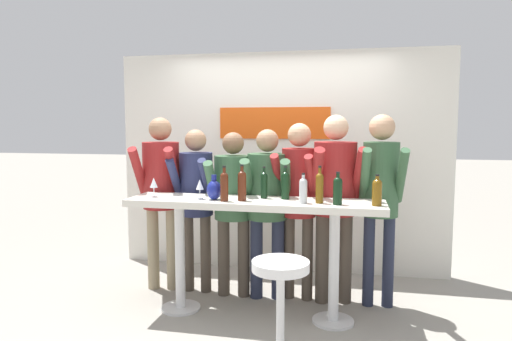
{
  "coord_description": "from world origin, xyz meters",
  "views": [
    {
      "loc": [
        0.83,
        -3.85,
        1.7
      ],
      "look_at": [
        0.0,
        0.08,
        1.3
      ],
      "focal_mm": 32.0,
      "sensor_mm": 36.0,
      "label": 1
    }
  ],
  "objects_px": {
    "person_far_left": "(161,184)",
    "wine_bottle_4": "(303,189)",
    "wine_bottle_1": "(242,184)",
    "wine_bottle_5": "(285,184)",
    "tasting_table": "(254,221)",
    "wine_bottle_2": "(224,185)",
    "person_center_right": "(299,190)",
    "wine_bottle_0": "(377,191)",
    "person_center_left": "(233,196)",
    "bar_stool": "(280,295)",
    "wine_bottle_6": "(264,184)",
    "person_far_right": "(381,187)",
    "wine_glass_1": "(154,183)",
    "decorative_vase": "(214,190)",
    "person_center": "(267,196)",
    "wine_bottle_7": "(338,189)",
    "wine_bottle_3": "(320,186)",
    "person_left": "(196,192)",
    "wine_glass_0": "(200,185)",
    "person_right": "(335,188)"
  },
  "relations": [
    {
      "from": "person_far_left",
      "to": "wine_bottle_4",
      "type": "distance_m",
      "value": 1.6
    },
    {
      "from": "wine_bottle_1",
      "to": "wine_bottle_5",
      "type": "height_order",
      "value": "wine_bottle_1"
    },
    {
      "from": "tasting_table",
      "to": "wine_bottle_2",
      "type": "bearing_deg",
      "value": -152.25
    },
    {
      "from": "person_center_right",
      "to": "wine_bottle_0",
      "type": "height_order",
      "value": "person_center_right"
    },
    {
      "from": "person_center_left",
      "to": "wine_bottle_2",
      "type": "distance_m",
      "value": 0.58
    },
    {
      "from": "person_center_left",
      "to": "bar_stool",
      "type": "bearing_deg",
      "value": -63.8
    },
    {
      "from": "wine_bottle_6",
      "to": "wine_bottle_0",
      "type": "bearing_deg",
      "value": -10.66
    },
    {
      "from": "person_far_right",
      "to": "wine_bottle_4",
      "type": "bearing_deg",
      "value": -144.61
    },
    {
      "from": "wine_glass_1",
      "to": "decorative_vase",
      "type": "height_order",
      "value": "decorative_vase"
    },
    {
      "from": "wine_bottle_5",
      "to": "decorative_vase",
      "type": "xyz_separation_m",
      "value": [
        -0.61,
        -0.16,
        -0.05
      ]
    },
    {
      "from": "person_center",
      "to": "wine_bottle_6",
      "type": "height_order",
      "value": "person_center"
    },
    {
      "from": "tasting_table",
      "to": "decorative_vase",
      "type": "xyz_separation_m",
      "value": [
        -0.34,
        -0.07,
        0.28
      ]
    },
    {
      "from": "wine_bottle_0",
      "to": "wine_glass_1",
      "type": "bearing_deg",
      "value": 178.79
    },
    {
      "from": "wine_bottle_1",
      "to": "wine_bottle_7",
      "type": "distance_m",
      "value": 0.81
    },
    {
      "from": "person_center",
      "to": "wine_bottle_3",
      "type": "xyz_separation_m",
      "value": [
        0.53,
        -0.48,
        0.17
      ]
    },
    {
      "from": "person_center_right",
      "to": "decorative_vase",
      "type": "bearing_deg",
      "value": -134.96
    },
    {
      "from": "wine_bottle_0",
      "to": "wine_bottle_2",
      "type": "bearing_deg",
      "value": -177.96
    },
    {
      "from": "person_center_left",
      "to": "person_left",
      "type": "bearing_deg",
      "value": 170.91
    },
    {
      "from": "person_center",
      "to": "wine_bottle_0",
      "type": "distance_m",
      "value": 1.13
    },
    {
      "from": "wine_bottle_2",
      "to": "person_center_right",
      "type": "bearing_deg",
      "value": 46.29
    },
    {
      "from": "person_center_left",
      "to": "wine_bottle_5",
      "type": "relative_size",
      "value": 5.54
    },
    {
      "from": "wine_bottle_3",
      "to": "wine_bottle_5",
      "type": "height_order",
      "value": "wine_bottle_3"
    },
    {
      "from": "person_center",
      "to": "wine_bottle_2",
      "type": "height_order",
      "value": "person_center"
    },
    {
      "from": "wine_bottle_2",
      "to": "wine_bottle_7",
      "type": "distance_m",
      "value": 0.96
    },
    {
      "from": "wine_bottle_6",
      "to": "wine_bottle_7",
      "type": "distance_m",
      "value": 0.68
    },
    {
      "from": "wine_bottle_0",
      "to": "wine_glass_0",
      "type": "relative_size",
      "value": 1.44
    },
    {
      "from": "wine_bottle_1",
      "to": "wine_bottle_5",
      "type": "relative_size",
      "value": 1.07
    },
    {
      "from": "tasting_table",
      "to": "wine_bottle_7",
      "type": "height_order",
      "value": "wine_bottle_7"
    },
    {
      "from": "wine_bottle_6",
      "to": "person_left",
      "type": "bearing_deg",
      "value": 154.55
    },
    {
      "from": "wine_bottle_3",
      "to": "wine_glass_1",
      "type": "distance_m",
      "value": 1.49
    },
    {
      "from": "wine_bottle_3",
      "to": "person_right",
      "type": "bearing_deg",
      "value": 77.58
    },
    {
      "from": "person_center_left",
      "to": "person_center_right",
      "type": "xyz_separation_m",
      "value": [
        0.64,
        0.05,
        0.07
      ]
    },
    {
      "from": "person_center",
      "to": "wine_bottle_5",
      "type": "bearing_deg",
      "value": -61.6
    },
    {
      "from": "wine_bottle_0",
      "to": "wine_glass_1",
      "type": "distance_m",
      "value": 1.96
    },
    {
      "from": "bar_stool",
      "to": "person_center_right",
      "type": "relative_size",
      "value": 0.43
    },
    {
      "from": "bar_stool",
      "to": "wine_bottle_1",
      "type": "relative_size",
      "value": 2.37
    },
    {
      "from": "bar_stool",
      "to": "wine_bottle_4",
      "type": "bearing_deg",
      "value": 82.75
    },
    {
      "from": "bar_stool",
      "to": "wine_bottle_3",
      "type": "distance_m",
      "value": 1.01
    },
    {
      "from": "wine_bottle_0",
      "to": "wine_bottle_5",
      "type": "relative_size",
      "value": 0.87
    },
    {
      "from": "wine_bottle_3",
      "to": "decorative_vase",
      "type": "relative_size",
      "value": 1.43
    },
    {
      "from": "person_right",
      "to": "wine_glass_1",
      "type": "relative_size",
      "value": 10.14
    },
    {
      "from": "person_far_left",
      "to": "person_center",
      "type": "height_order",
      "value": "person_far_left"
    },
    {
      "from": "person_far_right",
      "to": "decorative_vase",
      "type": "relative_size",
      "value": 8.17
    },
    {
      "from": "wine_bottle_0",
      "to": "wine_bottle_5",
      "type": "bearing_deg",
      "value": 167.11
    },
    {
      "from": "person_right",
      "to": "person_far_right",
      "type": "relative_size",
      "value": 1.0
    },
    {
      "from": "wine_bottle_3",
      "to": "person_center_right",
      "type": "bearing_deg",
      "value": 114.11
    },
    {
      "from": "wine_glass_0",
      "to": "wine_bottle_6",
      "type": "bearing_deg",
      "value": 17.47
    },
    {
      "from": "person_left",
      "to": "wine_bottle_6",
      "type": "bearing_deg",
      "value": -26.11
    },
    {
      "from": "person_left",
      "to": "person_center_left",
      "type": "distance_m",
      "value": 0.4
    },
    {
      "from": "wine_bottle_1",
      "to": "wine_glass_0",
      "type": "height_order",
      "value": "wine_bottle_1"
    }
  ]
}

